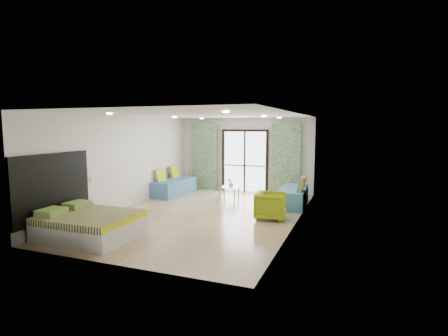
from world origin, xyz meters
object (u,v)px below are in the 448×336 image
(daybed_left, at_px, (173,186))
(daybed_right, at_px, (294,196))
(coffee_table, at_px, (229,188))
(bed, at_px, (90,225))
(armchair, at_px, (271,204))

(daybed_left, relative_size, daybed_right, 1.01)
(daybed_right, bearing_deg, coffee_table, 168.62)
(bed, distance_m, daybed_right, 5.90)
(bed, distance_m, armchair, 4.38)
(bed, relative_size, daybed_left, 0.97)
(coffee_table, bearing_deg, daybed_right, -8.28)
(bed, xyz_separation_m, daybed_right, (3.59, 4.67, 0.02))
(coffee_table, relative_size, armchair, 0.87)
(armchair, bearing_deg, coffee_table, 35.96)
(daybed_left, height_order, daybed_right, daybed_left)
(armchair, bearing_deg, daybed_left, 57.35)
(armchair, bearing_deg, bed, 125.05)
(daybed_right, xyz_separation_m, coffee_table, (-2.20, 0.32, 0.05))
(bed, height_order, daybed_right, daybed_right)
(coffee_table, bearing_deg, daybed_left, -175.88)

